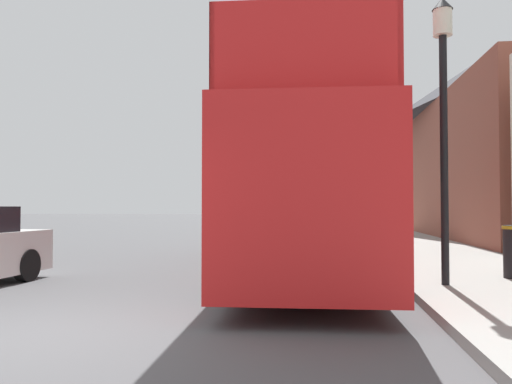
{
  "coord_description": "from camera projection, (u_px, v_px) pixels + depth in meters",
  "views": [
    {
      "loc": [
        3.23,
        -5.35,
        1.47
      ],
      "look_at": [
        1.61,
        7.42,
        1.85
      ],
      "focal_mm": 35.0,
      "sensor_mm": 36.0,
      "label": 1
    }
  ],
  "objects": [
    {
      "name": "parked_car_ahead_of_bus",
      "position": [
        328.0,
        225.0,
        20.5
      ],
      "size": [
        1.89,
        3.98,
        1.52
      ],
      "rotation": [
        0.0,
        0.0,
        -0.05
      ],
      "color": "navy",
      "rests_on": "ground_plane"
    },
    {
      "name": "tour_bus",
      "position": [
        303.0,
        190.0,
        11.5
      ],
      "size": [
        2.87,
        11.27,
        4.11
      ],
      "rotation": [
        0.0,
        0.0,
        0.04
      ],
      "color": "red",
      "rests_on": "ground_plane"
    },
    {
      "name": "lamp_post_third",
      "position": [
        362.0,
        158.0,
        23.06
      ],
      "size": [
        0.35,
        0.35,
        5.25
      ],
      "color": "black",
      "rests_on": "sidewalk"
    },
    {
      "name": "lamp_post_nearest",
      "position": [
        443.0,
        87.0,
        8.59
      ],
      "size": [
        0.35,
        0.35,
        4.96
      ],
      "color": "black",
      "rests_on": "sidewalk"
    },
    {
      "name": "brick_terrace_rear",
      "position": [
        472.0,
        149.0,
        26.75
      ],
      "size": [
        6.0,
        25.5,
        9.12
      ],
      "color": "brown",
      "rests_on": "ground_plane"
    },
    {
      "name": "sidewalk",
      "position": [
        393.0,
        238.0,
        22.7
      ],
      "size": [
        3.73,
        108.0,
        0.14
      ],
      "color": "#999993",
      "rests_on": "ground_plane"
    },
    {
      "name": "lamp_post_second",
      "position": [
        379.0,
        147.0,
        15.84
      ],
      "size": [
        0.35,
        0.35,
        4.68
      ],
      "color": "black",
      "rests_on": "sidewalk"
    },
    {
      "name": "ground_plane",
      "position": [
        258.0,
        235.0,
        26.49
      ],
      "size": [
        144.0,
        144.0,
        0.0
      ],
      "primitive_type": "plane",
      "color": "#4C4C4F"
    }
  ]
}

